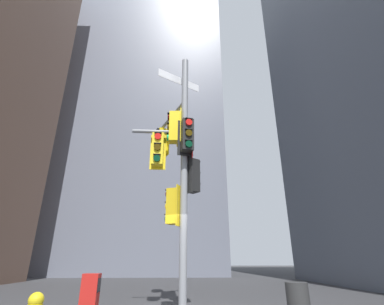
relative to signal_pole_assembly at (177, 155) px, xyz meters
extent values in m
cube|color=slate|center=(-3.70, 23.53, 10.87)|extent=(15.85, 15.85, 30.53)
cylinder|color=gray|center=(0.24, -0.29, -0.50)|extent=(0.21, 0.21, 7.78)
cylinder|color=gray|center=(-0.23, 0.78, 1.75)|extent=(1.04, 2.19, 0.11)
cylinder|color=gray|center=(-0.56, -0.31, 0.64)|extent=(1.60, 0.15, 0.11)
cube|color=yellow|center=(0.09, 0.53, 1.15)|extent=(0.22, 0.45, 1.14)
cube|color=yellow|center=(-0.09, 0.46, 1.15)|extent=(0.45, 0.45, 1.00)
cylinder|color=#360605|center=(-0.27, 0.38, 1.50)|extent=(0.13, 0.21, 0.20)
cube|color=black|center=(-0.28, 0.38, 1.62)|extent=(0.15, 0.23, 0.02)
cylinder|color=yellow|center=(-0.27, 0.38, 1.15)|extent=(0.13, 0.21, 0.20)
cube|color=black|center=(-0.28, 0.38, 1.27)|extent=(0.15, 0.23, 0.02)
cylinder|color=#06311C|center=(-0.27, 0.38, 0.80)|extent=(0.13, 0.21, 0.20)
cube|color=black|center=(-0.28, 0.38, 0.92)|extent=(0.15, 0.23, 0.02)
cube|color=yellow|center=(-0.42, 1.71, 1.15)|extent=(0.22, 0.45, 1.14)
cube|color=yellow|center=(-0.60, 1.64, 1.15)|extent=(0.45, 0.45, 1.00)
cylinder|color=#360605|center=(-0.78, 1.56, 1.50)|extent=(0.13, 0.21, 0.20)
cube|color=black|center=(-0.79, 1.56, 1.62)|extent=(0.15, 0.23, 0.02)
cylinder|color=yellow|center=(-0.78, 1.56, 1.15)|extent=(0.13, 0.21, 0.20)
cube|color=black|center=(-0.79, 1.56, 1.27)|extent=(0.15, 0.23, 0.02)
cylinder|color=#06311C|center=(-0.78, 1.56, 0.80)|extent=(0.13, 0.21, 0.20)
cube|color=black|center=(-0.79, 1.56, 0.92)|extent=(0.15, 0.23, 0.02)
cube|color=yellow|center=(-0.57, -0.12, 0.04)|extent=(0.48, 0.04, 1.14)
cube|color=yellow|center=(-0.56, -0.31, 0.04)|extent=(0.35, 0.35, 1.00)
cylinder|color=red|center=(-0.56, -0.51, 0.39)|extent=(0.20, 0.06, 0.20)
cube|color=black|center=(-0.56, -0.51, 0.51)|extent=(0.22, 0.08, 0.02)
cylinder|color=#3C2C06|center=(-0.56, -0.51, 0.04)|extent=(0.20, 0.06, 0.20)
cube|color=black|center=(-0.56, -0.51, 0.16)|extent=(0.22, 0.08, 0.02)
cylinder|color=#06311C|center=(-0.56, -0.51, -0.31)|extent=(0.20, 0.06, 0.20)
cube|color=black|center=(-0.56, -0.51, -0.19)|extent=(0.22, 0.08, 0.02)
cube|color=black|center=(0.33, -0.22, -0.71)|extent=(0.31, 0.41, 1.14)
cube|color=black|center=(0.49, -0.11, -0.71)|extent=(0.47, 0.47, 1.00)
cylinder|color=red|center=(0.65, 0.00, -0.36)|extent=(0.17, 0.20, 0.20)
cube|color=black|center=(0.65, 0.01, -0.24)|extent=(0.19, 0.22, 0.02)
cylinder|color=#3C2C06|center=(0.65, 0.00, -0.71)|extent=(0.17, 0.20, 0.20)
cube|color=black|center=(0.65, 0.01, -0.59)|extent=(0.19, 0.22, 0.02)
cylinder|color=#06311C|center=(0.65, 0.00, -1.06)|extent=(0.17, 0.20, 0.20)
cube|color=black|center=(0.65, 0.01, -0.94)|extent=(0.19, 0.22, 0.02)
cube|color=black|center=(0.27, -0.40, 0.39)|extent=(0.47, 0.15, 1.14)
cube|color=black|center=(0.31, -0.59, 0.39)|extent=(0.41, 0.41, 1.00)
cylinder|color=red|center=(0.36, -0.78, 0.74)|extent=(0.21, 0.11, 0.20)
cube|color=black|center=(0.36, -0.79, 0.86)|extent=(0.23, 0.12, 0.02)
cylinder|color=#3C2C06|center=(0.36, -0.78, 0.39)|extent=(0.21, 0.11, 0.20)
cube|color=black|center=(0.36, -0.79, 0.51)|extent=(0.23, 0.12, 0.02)
cylinder|color=#06311C|center=(0.36, -0.78, 0.04)|extent=(0.21, 0.11, 0.20)
cube|color=black|center=(0.36, -0.79, 0.16)|extent=(0.23, 0.12, 0.02)
cube|color=gold|center=(0.13, -0.25, -1.64)|extent=(0.22, 0.45, 1.14)
cube|color=gold|center=(-0.04, -0.17, -1.64)|extent=(0.45, 0.45, 1.00)
cylinder|color=#360605|center=(-0.22, -0.09, -1.29)|extent=(0.13, 0.21, 0.20)
cube|color=black|center=(-0.23, -0.09, -1.17)|extent=(0.15, 0.23, 0.02)
cylinder|color=yellow|center=(-0.22, -0.09, -1.64)|extent=(0.13, 0.21, 0.20)
cube|color=black|center=(-0.23, -0.09, -1.52)|extent=(0.15, 0.23, 0.02)
cylinder|color=#06311C|center=(-0.22, -0.09, -1.99)|extent=(0.13, 0.21, 0.20)
cube|color=black|center=(-0.23, -0.09, -1.87)|extent=(0.15, 0.23, 0.02)
cube|color=yellow|center=(0.12, -0.29, 0.80)|extent=(0.04, 0.48, 1.14)
cube|color=yellow|center=(-0.07, -0.28, 0.80)|extent=(0.35, 0.35, 1.00)
cylinder|color=#360605|center=(-0.27, -0.28, 1.15)|extent=(0.07, 0.20, 0.20)
cube|color=black|center=(-0.27, -0.28, 1.27)|extent=(0.08, 0.22, 0.02)
cylinder|color=#3C2C06|center=(-0.27, -0.28, 0.80)|extent=(0.07, 0.20, 0.20)
cube|color=black|center=(-0.27, -0.28, 0.92)|extent=(0.08, 0.22, 0.02)
cylinder|color=#19C672|center=(-0.27, -0.28, 0.45)|extent=(0.07, 0.20, 0.20)
cube|color=black|center=(-0.27, -0.28, 0.57)|extent=(0.08, 0.22, 0.02)
cube|color=white|center=(0.05, 0.00, 2.76)|extent=(1.40, 0.93, 0.28)
cube|color=#19479E|center=(0.05, 0.00, 2.76)|extent=(1.37, 0.90, 0.24)
cube|color=red|center=(0.46, -0.28, 0.12)|extent=(0.05, 0.64, 0.80)
cube|color=white|center=(0.46, -0.28, 0.12)|extent=(0.04, 0.60, 0.76)
sphere|color=yellow|center=(-2.10, -3.05, -3.64)|extent=(0.23, 0.23, 0.23)
cube|color=red|center=(-2.29, 0.48, -3.90)|extent=(0.44, 0.36, 0.98)
cube|color=black|center=(-2.07, 0.48, -3.71)|extent=(0.01, 0.29, 0.35)
cylinder|color=#2D2D2D|center=(2.96, -0.84, -3.97)|extent=(0.53, 0.53, 0.83)
camera|label=1|loc=(0.17, -8.02, -3.04)|focal=25.69mm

